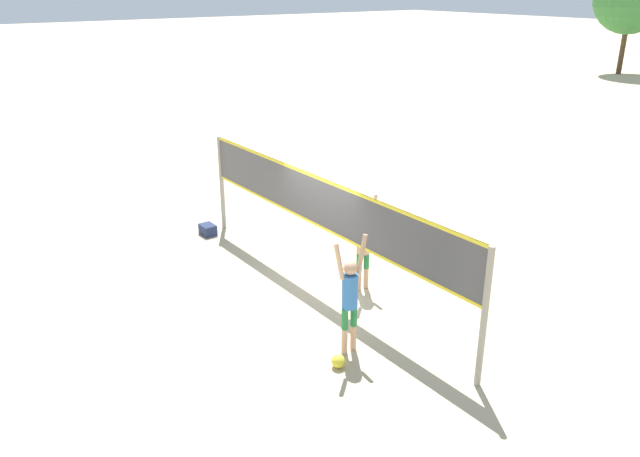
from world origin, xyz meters
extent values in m
plane|color=#C6B28C|center=(0.00, 0.00, 0.00)|extent=(200.00, 200.00, 0.00)
cylinder|color=gray|center=(-4.35, 0.00, 1.24)|extent=(0.11, 0.11, 2.47)
cylinder|color=gray|center=(4.35, 0.00, 1.24)|extent=(0.11, 0.11, 2.47)
cube|color=#47474C|center=(0.00, 0.00, 1.93)|extent=(8.60, 0.02, 1.09)
cube|color=yellow|center=(0.00, 0.00, 2.44)|extent=(8.60, 0.03, 0.06)
cube|color=yellow|center=(0.00, 0.00, 1.41)|extent=(8.60, 0.03, 0.06)
cylinder|color=tan|center=(2.33, -1.17, 0.24)|extent=(0.11, 0.11, 0.49)
cylinder|color=#267F3F|center=(2.33, -1.17, 0.69)|extent=(0.12, 0.12, 0.40)
cylinder|color=tan|center=(2.33, -0.97, 0.24)|extent=(0.11, 0.11, 0.49)
cylinder|color=#267F3F|center=(2.33, -0.97, 0.69)|extent=(0.12, 0.12, 0.40)
cylinder|color=#3372BF|center=(2.33, -1.07, 1.20)|extent=(0.28, 0.28, 0.63)
sphere|color=tan|center=(2.33, -1.07, 1.64)|extent=(0.24, 0.24, 0.24)
cylinder|color=tan|center=(2.33, -1.31, 1.83)|extent=(0.08, 0.22, 0.70)
cylinder|color=tan|center=(2.33, -0.82, 1.83)|extent=(0.08, 0.22, 0.70)
cylinder|color=tan|center=(0.62, 0.77, 0.23)|extent=(0.11, 0.11, 0.47)
cylinder|color=#267F3F|center=(0.62, 0.77, 0.66)|extent=(0.12, 0.12, 0.38)
cylinder|color=tan|center=(0.62, 0.57, 0.23)|extent=(0.11, 0.11, 0.47)
cylinder|color=#267F3F|center=(0.62, 0.57, 0.66)|extent=(0.12, 0.12, 0.38)
cylinder|color=tan|center=(0.62, 0.67, 1.15)|extent=(0.28, 0.28, 0.60)
sphere|color=tan|center=(0.62, 0.67, 1.57)|extent=(0.23, 0.23, 0.23)
cylinder|color=tan|center=(0.62, 0.91, 1.75)|extent=(0.08, 0.22, 0.67)
cylinder|color=tan|center=(0.62, 0.43, 1.75)|extent=(0.08, 0.22, 0.67)
sphere|color=yellow|center=(2.62, -1.53, 0.12)|extent=(0.24, 0.24, 0.24)
cube|color=navy|center=(-4.14, -0.59, 0.14)|extent=(0.44, 0.33, 0.27)
cylinder|color=#4C3823|center=(-14.33, 36.87, 1.90)|extent=(0.35, 0.35, 3.79)
camera|label=1|loc=(9.72, -7.11, 6.15)|focal=35.00mm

